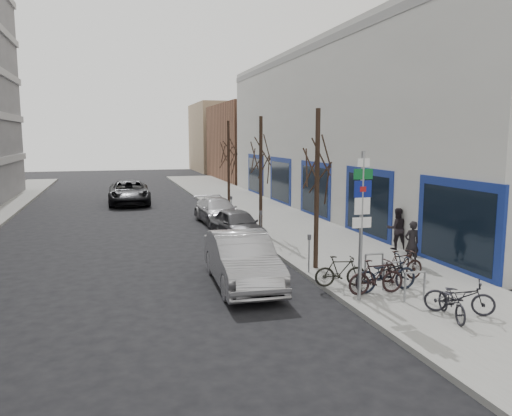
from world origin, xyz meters
TOP-DOWN VIEW (x-y plane):
  - ground at (0.00, 0.00)m, footprint 120.00×120.00m
  - sidewalk_east at (4.50, 10.00)m, footprint 5.00×70.00m
  - commercial_building at (17.00, 16.00)m, footprint 20.00×32.00m
  - brick_building_far at (13.00, 40.00)m, footprint 12.00×14.00m
  - tan_building_far at (13.50, 55.00)m, footprint 13.00×12.00m
  - highway_sign_pole at (2.40, -0.01)m, footprint 0.55×0.10m
  - bike_rack at (3.80, 0.60)m, footprint 0.66×2.26m
  - tree_near at (2.60, 3.50)m, footprint 1.80×1.80m
  - tree_mid at (2.60, 10.00)m, footprint 1.80×1.80m
  - tree_far at (2.60, 16.50)m, footprint 1.80×1.80m
  - meter_front at (2.15, 3.00)m, footprint 0.10×0.08m
  - meter_mid at (2.15, 8.50)m, footprint 0.10×0.08m
  - meter_back at (2.15, 14.00)m, footprint 0.10×0.08m
  - bike_near_left at (3.92, -1.89)m, footprint 0.83×1.60m
  - bike_near_right at (3.10, 0.33)m, footprint 1.72×0.56m
  - bike_mid_curb at (3.49, 0.49)m, footprint 2.00×0.68m
  - bike_mid_inner at (2.46, 1.27)m, footprint 1.63×0.79m
  - bike_far_curb at (4.31, -1.67)m, footprint 1.69×1.38m
  - bike_far_inner at (4.52, 1.30)m, footprint 1.68×0.67m
  - parked_car_front at (-0.20, 2.72)m, footprint 1.92×4.97m
  - parked_car_mid at (1.35, 9.49)m, footprint 2.05×4.18m
  - parked_car_back at (1.40, 13.95)m, footprint 2.14×4.66m
  - lane_car at (-2.86, 23.20)m, footprint 2.79×5.88m
  - pedestrian_near at (5.95, 2.92)m, footprint 0.56×0.37m
  - pedestrian_far at (6.80, 5.24)m, footprint 0.70×0.57m

SIDE VIEW (x-z plane):
  - ground at x=0.00m, z-range 0.00..0.00m
  - sidewalk_east at x=4.50m, z-range 0.00..0.15m
  - bike_near_left at x=3.92m, z-range 0.15..1.09m
  - bike_mid_inner at x=2.46m, z-range 0.15..1.10m
  - bike_far_inner at x=4.52m, z-range 0.15..1.14m
  - bike_rack at x=3.80m, z-range 0.24..1.07m
  - parked_car_back at x=1.40m, z-range 0.00..1.32m
  - bike_near_right at x=3.10m, z-range 0.15..1.18m
  - bike_far_curb at x=4.31m, z-range 0.15..1.18m
  - parked_car_mid at x=1.35m, z-range 0.00..1.37m
  - bike_mid_curb at x=3.49m, z-range 0.15..1.36m
  - parked_car_front at x=-0.20m, z-range 0.00..1.62m
  - lane_car at x=-2.86m, z-range 0.00..1.62m
  - meter_front at x=2.15m, z-range 0.28..1.55m
  - meter_mid at x=2.15m, z-range 0.28..1.55m
  - meter_back at x=2.15m, z-range 0.28..1.55m
  - pedestrian_near at x=5.95m, z-range 0.15..1.70m
  - pedestrian_far at x=6.80m, z-range 0.15..1.82m
  - highway_sign_pole at x=2.40m, z-range 0.36..4.56m
  - brick_building_far at x=13.00m, z-range 0.00..8.00m
  - tree_near at x=2.60m, z-range 1.35..6.85m
  - tree_mid at x=2.60m, z-range 1.35..6.85m
  - tree_far at x=2.60m, z-range 1.35..6.85m
  - tan_building_far at x=13.50m, z-range 0.00..9.00m
  - commercial_building at x=17.00m, z-range 0.00..10.00m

